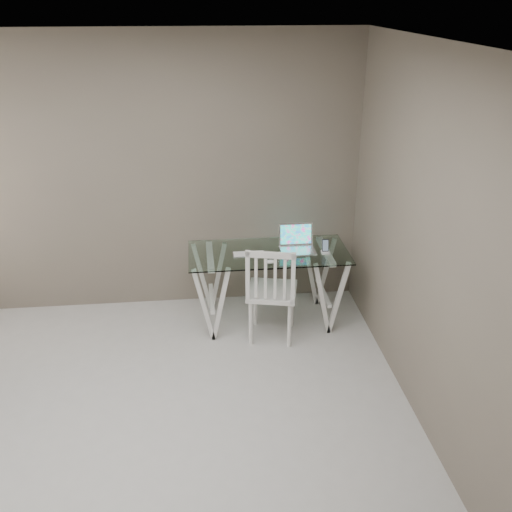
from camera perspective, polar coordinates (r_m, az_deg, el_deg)
The scene contains 7 objects.
room at distance 3.39m, azimuth -13.58°, elevation 2.54°, with size 4.50×4.52×2.71m.
desk at distance 5.52m, azimuth 1.21°, elevation -3.02°, with size 1.50×0.70×0.75m.
chair at distance 5.15m, azimuth 1.55°, elevation -3.37°, with size 0.52×0.52×0.96m.
laptop at distance 5.41m, azimuth 4.12°, elevation 1.24°, with size 0.33×0.27×0.23m.
keyboard at distance 5.31m, azimuth -0.72°, elevation 0.19°, with size 0.31×0.13×0.01m, color silver.
mouse at distance 5.13m, azimuth 1.40°, elevation -0.57°, with size 0.10×0.06×0.03m, color white.
phone_dock at distance 5.36m, azimuth 6.94°, elevation 0.67°, with size 0.07×0.07×0.14m.
Camera 1 is at (0.40, -3.10, 2.97)m, focal length 40.00 mm.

